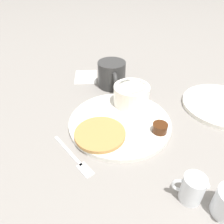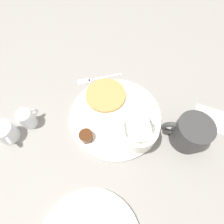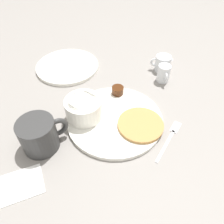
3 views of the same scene
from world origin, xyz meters
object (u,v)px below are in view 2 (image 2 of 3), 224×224
at_px(plate, 115,116).
at_px(coffee_mug, 190,133).
at_px(fork, 95,79).
at_px(creamer_pitcher_far, 6,133).
at_px(bowl, 138,132).
at_px(creamer_pitcher_near, 27,119).

xyz_separation_m(plate, coffee_mug, (-0.20, 0.01, 0.04)).
bearing_deg(fork, creamer_pitcher_far, 57.06).
bearing_deg(coffee_mug, plate, -4.11).
distance_m(plate, creamer_pitcher_far, 0.30).
bearing_deg(plate, coffee_mug, 175.89).
distance_m(bowl, creamer_pitcher_near, 0.31).
xyz_separation_m(bowl, fork, (0.17, -0.17, -0.04)).
distance_m(bowl, creamer_pitcher_far, 0.35).
xyz_separation_m(bowl, creamer_pitcher_far, (0.34, 0.09, -0.01)).
bearing_deg(fork, bowl, 136.18).
bearing_deg(creamer_pitcher_far, coffee_mug, -165.60).
height_order(coffee_mug, creamer_pitcher_near, coffee_mug).
xyz_separation_m(coffee_mug, creamer_pitcher_near, (0.43, 0.07, -0.01)).
relative_size(bowl, coffee_mug, 0.83).
distance_m(creamer_pitcher_far, fork, 0.30).
xyz_separation_m(bowl, creamer_pitcher_near, (0.30, 0.04, -0.01)).
bearing_deg(fork, creamer_pitcher_near, 57.59).
xyz_separation_m(creamer_pitcher_far, fork, (-0.16, -0.25, -0.03)).
relative_size(coffee_mug, fork, 0.89).
height_order(coffee_mug, fork, coffee_mug).
relative_size(creamer_pitcher_far, fork, 0.49).
xyz_separation_m(coffee_mug, fork, (0.30, -0.13, -0.04)).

